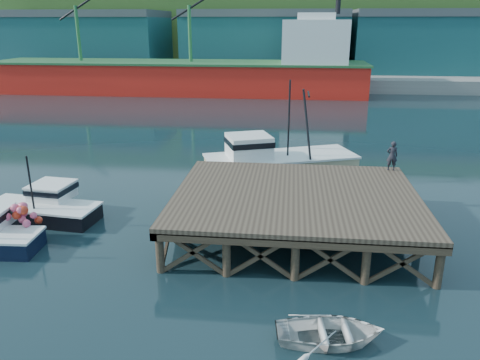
# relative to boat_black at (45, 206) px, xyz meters

# --- Properties ---
(ground) EXTENTS (300.00, 300.00, 0.00)m
(ground) POSITION_rel_boat_black_xyz_m (8.01, -0.26, -0.69)
(ground) COLOR black
(ground) RESTS_ON ground
(wharf) EXTENTS (12.00, 10.00, 2.62)m
(wharf) POSITION_rel_boat_black_xyz_m (13.51, -0.44, 1.25)
(wharf) COLOR brown
(wharf) RESTS_ON ground
(far_quay) EXTENTS (160.00, 40.00, 2.00)m
(far_quay) POSITION_rel_boat_black_xyz_m (8.01, 69.74, 0.31)
(far_quay) COLOR gray
(far_quay) RESTS_ON ground
(warehouse_left) EXTENTS (32.00, 16.00, 9.00)m
(warehouse_left) POSITION_rel_boat_black_xyz_m (-26.99, 64.74, 5.81)
(warehouse_left) COLOR #194C52
(warehouse_left) RESTS_ON far_quay
(warehouse_mid) EXTENTS (28.00, 16.00, 9.00)m
(warehouse_mid) POSITION_rel_boat_black_xyz_m (8.01, 64.74, 5.81)
(warehouse_mid) COLOR #194C52
(warehouse_mid) RESTS_ON far_quay
(warehouse_right) EXTENTS (30.00, 16.00, 9.00)m
(warehouse_right) POSITION_rel_boat_black_xyz_m (38.01, 64.74, 5.81)
(warehouse_right) COLOR #194C52
(warehouse_right) RESTS_ON far_quay
(cargo_ship) EXTENTS (55.50, 10.00, 13.75)m
(cargo_ship) POSITION_rel_boat_black_xyz_m (-0.45, 47.74, 2.62)
(cargo_ship) COLOR red
(cargo_ship) RESTS_ON ground
(hillside) EXTENTS (220.00, 50.00, 22.00)m
(hillside) POSITION_rel_boat_black_xyz_m (8.01, 99.74, 10.31)
(hillside) COLOR #2D511E
(hillside) RESTS_ON ground
(boat_black) EXTENTS (6.30, 5.26, 3.77)m
(boat_black) POSITION_rel_boat_black_xyz_m (0.00, 0.00, 0.00)
(boat_black) COLOR black
(boat_black) RESTS_ON ground
(trawler) EXTENTS (10.63, 6.91, 6.71)m
(trawler) POSITION_rel_boat_black_xyz_m (12.31, 8.07, 0.69)
(trawler) COLOR #D4BB89
(trawler) RESTS_ON ground
(dinghy) EXTENTS (3.92, 3.01, 0.75)m
(dinghy) POSITION_rel_boat_black_xyz_m (14.70, -8.85, -0.32)
(dinghy) COLOR silver
(dinghy) RESTS_ON ground
(dockworker) EXTENTS (0.63, 0.43, 1.69)m
(dockworker) POSITION_rel_boat_black_xyz_m (18.91, 4.14, 2.28)
(dockworker) COLOR black
(dockworker) RESTS_ON wharf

